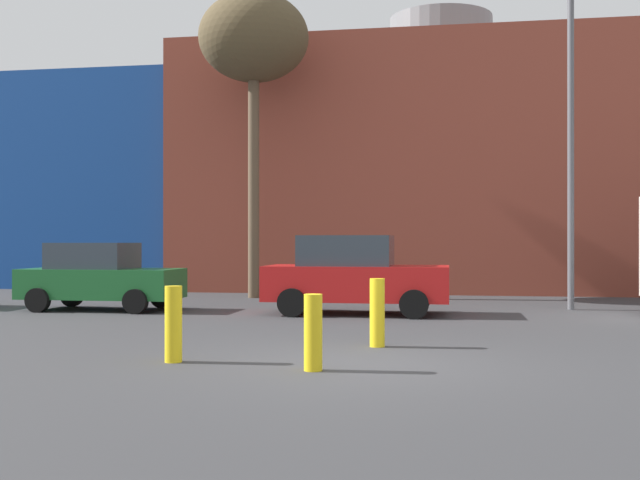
{
  "coord_description": "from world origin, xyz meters",
  "views": [
    {
      "loc": [
        1.21,
        -10.53,
        1.68
      ],
      "look_at": [
        -2.15,
        9.19,
        1.72
      ],
      "focal_mm": 43.31,
      "sensor_mm": 36.0,
      "label": 1
    }
  ],
  "objects": [
    {
      "name": "street_lamp",
      "position": [
        4.12,
        9.22,
        4.59
      ],
      "size": [
        0.8,
        0.24,
        8.12
      ],
      "color": "#59595E",
      "rests_on": "ground_plane"
    },
    {
      "name": "bollard_yellow_2",
      "position": [
        -2.61,
        -0.29,
        0.53
      ],
      "size": [
        0.24,
        0.24,
        1.06
      ],
      "primitive_type": "cylinder",
      "color": "yellow",
      "rests_on": "ground_plane"
    },
    {
      "name": "bollard_yellow_0",
      "position": [
        -0.56,
        -0.67,
        0.5
      ],
      "size": [
        0.24,
        0.24,
        1.0
      ],
      "primitive_type": "cylinder",
      "color": "yellow",
      "rests_on": "ground_plane"
    },
    {
      "name": "bollard_yellow_1",
      "position": [
        0.05,
        1.75,
        0.55
      ],
      "size": [
        0.24,
        0.24,
        1.09
      ],
      "primitive_type": "cylinder",
      "color": "yellow",
      "rests_on": "ground_plane"
    },
    {
      "name": "parked_car_1",
      "position": [
        -7.29,
        7.19,
        0.82
      ],
      "size": [
        3.81,
        1.87,
        1.65
      ],
      "color": "#1E662D",
      "rests_on": "ground_plane"
    },
    {
      "name": "parked_car_2",
      "position": [
        -1.0,
        7.19,
        0.91
      ],
      "size": [
        4.2,
        2.06,
        1.82
      ],
      "color": "red",
      "rests_on": "ground_plane"
    },
    {
      "name": "ground_plane",
      "position": [
        0.0,
        0.0,
        0.0
      ],
      "size": [
        200.0,
        200.0,
        0.0
      ],
      "primitive_type": "plane",
      "color": "#38383A"
    },
    {
      "name": "building_backdrop",
      "position": [
        0.82,
        20.18,
        4.16
      ],
      "size": [
        31.07,
        12.6,
        10.47
      ],
      "color": "brown",
      "rests_on": "ground_plane"
    },
    {
      "name": "bare_tree_1",
      "position": [
        -4.62,
        11.86,
        7.68
      ],
      "size": [
        3.3,
        3.3,
        9.11
      ],
      "color": "brown",
      "rests_on": "ground_plane"
    }
  ]
}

